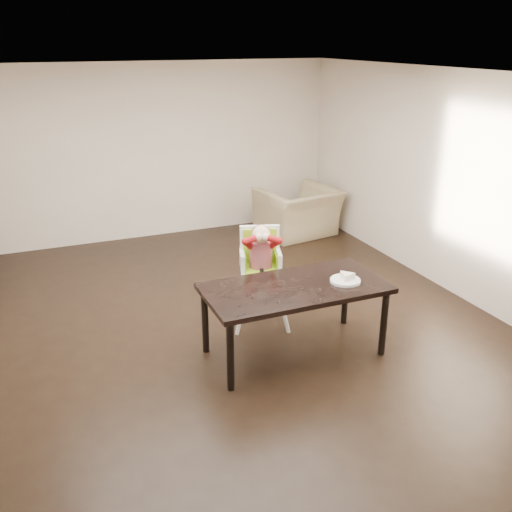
% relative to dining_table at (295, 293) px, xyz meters
% --- Properties ---
extents(ground, '(7.00, 7.00, 0.00)m').
position_rel_dining_table_xyz_m(ground, '(-0.49, 0.71, -0.67)').
color(ground, black).
rests_on(ground, ground).
extents(room_walls, '(6.02, 7.02, 2.71)m').
position_rel_dining_table_xyz_m(room_walls, '(-0.49, 0.71, 1.18)').
color(room_walls, beige).
rests_on(room_walls, ground).
extents(dining_table, '(1.80, 0.90, 0.75)m').
position_rel_dining_table_xyz_m(dining_table, '(0.00, 0.00, 0.00)').
color(dining_table, black).
rests_on(dining_table, ground).
extents(high_chair, '(0.61, 0.61, 1.15)m').
position_rel_dining_table_xyz_m(high_chair, '(-0.03, 0.78, 0.14)').
color(high_chair, white).
rests_on(high_chair, ground).
extents(plate, '(0.35, 0.35, 0.09)m').
position_rel_dining_table_xyz_m(plate, '(0.51, -0.10, 0.11)').
color(plate, white).
rests_on(plate, dining_table).
extents(armchair, '(1.28, 0.94, 1.02)m').
position_rel_dining_table_xyz_m(armchair, '(1.71, 3.33, -0.16)').
color(armchair, tan).
rests_on(armchair, ground).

